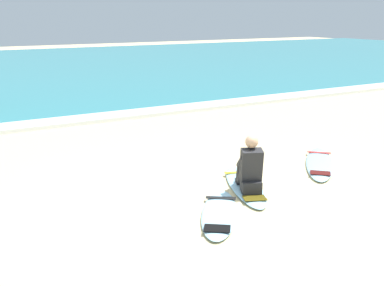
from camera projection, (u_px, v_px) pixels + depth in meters
ground_plane at (215, 199)px, 7.66m from camera, size 80.00×80.00×0.00m
sea at (5, 70)px, 24.61m from camera, size 80.00×28.00×0.10m
breaking_foam at (87, 119)px, 13.16m from camera, size 80.00×0.90×0.11m
surfboard_main at (245, 185)px, 8.15m from camera, size 1.30×2.15×0.08m
surfer_seated at (250, 169)px, 7.75m from camera, size 0.60×0.77×0.95m
surfboard_spare_near at (219, 213)px, 7.02m from camera, size 1.51×1.80×0.08m
surfboard_spare_far at (319, 163)px, 9.37m from camera, size 1.93×2.00×0.08m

